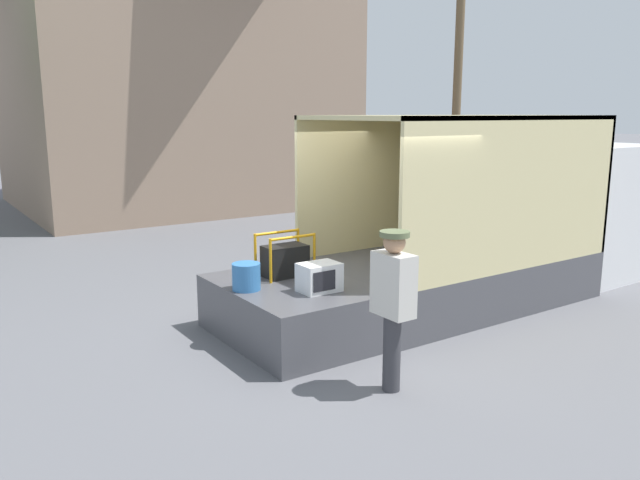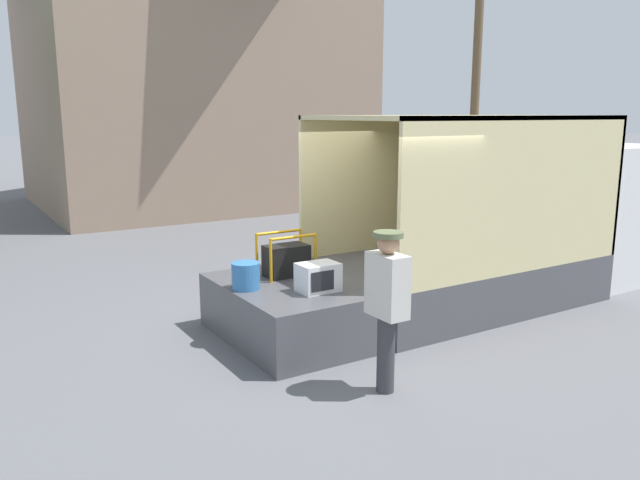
{
  "view_description": "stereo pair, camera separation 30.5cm",
  "coord_description": "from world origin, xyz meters",
  "views": [
    {
      "loc": [
        -4.65,
        -6.32,
        2.75
      ],
      "look_at": [
        -0.48,
        -0.2,
        1.24
      ],
      "focal_mm": 35.0,
      "sensor_mm": 36.0,
      "label": 1
    },
    {
      "loc": [
        -4.39,
        -6.49,
        2.75
      ],
      "look_at": [
        -0.48,
        -0.2,
        1.24
      ],
      "focal_mm": 35.0,
      "sensor_mm": 36.0,
      "label": 2
    }
  ],
  "objects": [
    {
      "name": "ground_plane",
      "position": [
        0.0,
        0.0,
        0.0
      ],
      "size": [
        160.0,
        160.0,
        0.0
      ],
      "primitive_type": "plane",
      "color": "slate"
    },
    {
      "name": "box_truck",
      "position": [
        3.7,
        0.0,
        0.93
      ],
      "size": [
        6.12,
        2.27,
        2.73
      ],
      "color": "white",
      "rests_on": "ground"
    },
    {
      "name": "tailgate_deck",
      "position": [
        -0.78,
        0.0,
        0.35
      ],
      "size": [
        1.56,
        2.15,
        0.69
      ],
      "primitive_type": "cube",
      "color": "#4C4C51",
      "rests_on": "ground"
    },
    {
      "name": "microwave",
      "position": [
        -0.67,
        -0.47,
        0.86
      ],
      "size": [
        0.47,
        0.35,
        0.34
      ],
      "color": "white",
      "rests_on": "tailgate_deck"
    },
    {
      "name": "portable_generator",
      "position": [
        -0.62,
        0.36,
        0.91
      ],
      "size": [
        0.68,
        0.43,
        0.56
      ],
      "color": "black",
      "rests_on": "tailgate_deck"
    },
    {
      "name": "orange_bucket",
      "position": [
        -1.35,
        0.08,
        0.86
      ],
      "size": [
        0.34,
        0.34,
        0.32
      ],
      "color": "#3370B2",
      "rests_on": "tailgate_deck"
    },
    {
      "name": "worker_person",
      "position": [
        -0.74,
        -1.86,
        1.0
      ],
      "size": [
        0.29,
        0.44,
        1.64
      ],
      "color": "#38383D",
      "rests_on": "ground"
    },
    {
      "name": "house_backdrop",
      "position": [
        2.65,
        12.45,
        4.86
      ],
      "size": [
        9.39,
        8.22,
        9.54
      ],
      "color": "gray",
      "rests_on": "ground"
    },
    {
      "name": "utility_pole",
      "position": [
        10.75,
        8.37,
        4.12
      ],
      "size": [
        1.8,
        0.28,
        7.94
      ],
      "color": "brown",
      "rests_on": "ground"
    }
  ]
}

